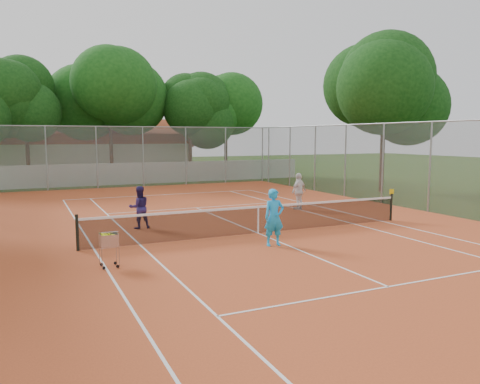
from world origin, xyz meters
name	(u,v)px	position (x,y,z in m)	size (l,w,h in m)	color
ground	(258,234)	(0.00, 0.00, 0.00)	(120.00, 120.00, 0.00)	#1C370F
court_pad	(258,234)	(0.00, 0.00, 0.01)	(18.00, 34.00, 0.02)	#BE4E25
court_lines	(258,233)	(0.00, 0.00, 0.02)	(10.98, 23.78, 0.01)	white
tennis_net	(258,219)	(0.00, 0.00, 0.51)	(11.88, 0.10, 0.98)	black
perimeter_fence	(258,176)	(0.00, 0.00, 2.00)	(18.00, 34.00, 4.00)	slate
boundary_wall	(137,173)	(0.00, 19.00, 0.75)	(26.00, 0.30, 1.50)	silver
clubhouse	(89,150)	(-2.00, 29.00, 2.20)	(16.40, 9.00, 4.40)	beige
tropical_trees	(127,115)	(0.00, 22.00, 5.00)	(29.00, 19.00, 10.00)	black
player_near	(274,217)	(-0.38, -1.82, 0.90)	(0.64, 0.42, 1.75)	#1CA2F0
player_far_left	(139,207)	(-3.53, 2.59, 0.79)	(0.75, 0.59, 1.55)	#261C54
player_far_right	(299,191)	(4.13, 4.01, 0.86)	(0.98, 0.41, 1.68)	silver
ball_hopper	(109,249)	(-5.38, -2.19, 0.50)	(0.46, 0.46, 0.96)	#AAA9B0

